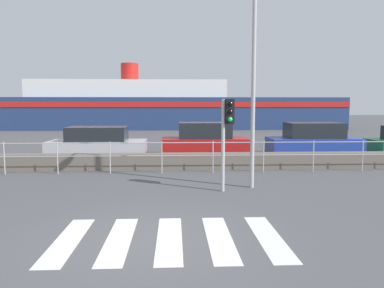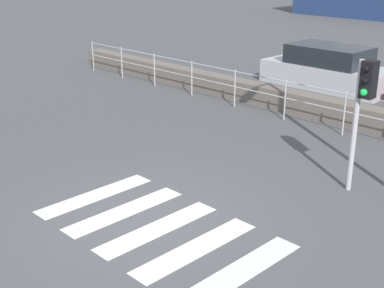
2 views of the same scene
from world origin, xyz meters
TOP-DOWN VIEW (x-y plane):
  - ground_plane at (0.00, 0.00)m, footprint 160.00×160.00m
  - crosswalk at (0.35, 0.00)m, footprint 4.05×2.40m
  - seawall at (0.00, 7.35)m, footprint 23.97×0.55m
  - harbor_fence at (-0.00, 6.48)m, footprint 21.61×0.04m
  - traffic_light_far at (1.89, 3.65)m, footprint 0.34×0.32m
  - parked_car_silver at (-3.05, 10.64)m, footprint 4.35×1.85m

SIDE VIEW (x-z plane):
  - ground_plane at x=0.00m, z-range 0.00..0.00m
  - crosswalk at x=0.35m, z-range 0.00..0.01m
  - seawall at x=0.00m, z-range 0.00..0.59m
  - parked_car_silver at x=-3.05m, z-range -0.10..1.30m
  - harbor_fence at x=0.00m, z-range 0.18..1.31m
  - traffic_light_far at x=1.89m, z-range 0.60..3.15m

